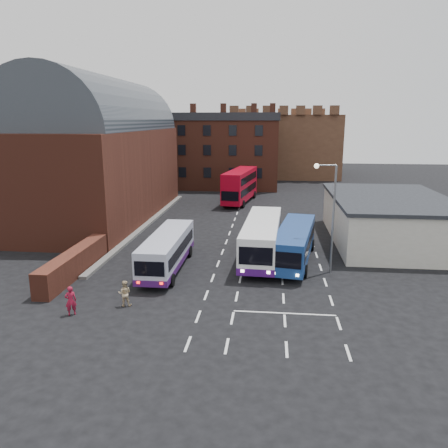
# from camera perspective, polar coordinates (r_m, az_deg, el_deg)

# --- Properties ---
(ground) EXTENTS (180.00, 180.00, 0.00)m
(ground) POSITION_cam_1_polar(r_m,az_deg,el_deg) (29.56, -2.11, -8.68)
(ground) COLOR black
(railway_station) EXTENTS (12.00, 28.00, 16.00)m
(railway_station) POSITION_cam_1_polar(r_m,az_deg,el_deg) (52.01, -16.08, 9.10)
(railway_station) COLOR #602B1E
(railway_station) RESTS_ON ground
(forecourt_wall) EXTENTS (1.20, 10.00, 1.80)m
(forecourt_wall) POSITION_cam_1_polar(r_m,az_deg,el_deg) (33.96, -18.97, -4.84)
(forecourt_wall) COLOR #602B1E
(forecourt_wall) RESTS_ON ground
(cream_building) EXTENTS (10.40, 16.40, 4.25)m
(cream_building) POSITION_cam_1_polar(r_m,az_deg,el_deg) (43.47, 20.67, 0.67)
(cream_building) COLOR beige
(cream_building) RESTS_ON ground
(brick_terrace) EXTENTS (22.00, 10.00, 11.00)m
(brick_terrace) POSITION_cam_1_polar(r_m,az_deg,el_deg) (73.98, -1.64, 9.11)
(brick_terrace) COLOR brown
(brick_terrace) RESTS_ON ground
(castle_keep) EXTENTS (22.00, 22.00, 12.00)m
(castle_keep) POSITION_cam_1_polar(r_m,az_deg,el_deg) (93.25, 7.51, 10.22)
(castle_keep) COLOR brown
(castle_keep) RESTS_ON ground
(bus_white_outbound) EXTENTS (2.54, 10.00, 2.73)m
(bus_white_outbound) POSITION_cam_1_polar(r_m,az_deg,el_deg) (33.44, -7.43, -3.20)
(bus_white_outbound) COLOR #B5B7CD
(bus_white_outbound) RESTS_ON ground
(bus_white_inbound) EXTENTS (3.40, 11.81, 3.19)m
(bus_white_inbound) POSITION_cam_1_polar(r_m,az_deg,el_deg) (35.73, 4.97, -1.59)
(bus_white_inbound) COLOR white
(bus_white_inbound) RESTS_ON ground
(bus_blue) EXTENTS (4.01, 10.73, 2.86)m
(bus_blue) POSITION_cam_1_polar(r_m,az_deg,el_deg) (35.15, 9.19, -2.30)
(bus_blue) COLOR navy
(bus_blue) RESTS_ON ground
(bus_red_double) EXTENTS (4.20, 11.39, 4.45)m
(bus_red_double) POSITION_cam_1_polar(r_m,az_deg,el_deg) (59.87, 2.10, 5.05)
(bus_red_double) COLOR #A80419
(bus_red_double) RESTS_ON ground
(street_lamp) EXTENTS (1.65, 0.38, 8.13)m
(street_lamp) POSITION_cam_1_polar(r_m,az_deg,el_deg) (32.52, 13.67, 2.03)
(street_lamp) COLOR slate
(street_lamp) RESTS_ON ground
(pedestrian_red) EXTENTS (0.77, 0.69, 1.78)m
(pedestrian_red) POSITION_cam_1_polar(r_m,az_deg,el_deg) (27.26, -19.39, -9.43)
(pedestrian_red) COLOR maroon
(pedestrian_red) RESTS_ON ground
(pedestrian_beige) EXTENTS (0.87, 0.73, 1.62)m
(pedestrian_beige) POSITION_cam_1_polar(r_m,az_deg,el_deg) (27.66, -12.85, -8.82)
(pedestrian_beige) COLOR tan
(pedestrian_beige) RESTS_ON ground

